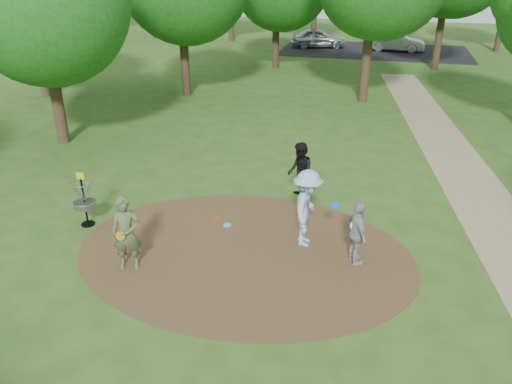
# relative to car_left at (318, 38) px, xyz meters

# --- Properties ---
(ground) EXTENTS (100.00, 100.00, 0.00)m
(ground) POSITION_rel_car_left_xyz_m (2.40, -30.38, -0.72)
(ground) COLOR #2D5119
(ground) RESTS_ON ground
(dirt_clearing) EXTENTS (8.40, 8.40, 0.02)m
(dirt_clearing) POSITION_rel_car_left_xyz_m (2.40, -30.38, -0.71)
(dirt_clearing) COLOR #47301C
(dirt_clearing) RESTS_ON ground
(footpath) EXTENTS (7.55, 39.89, 0.01)m
(footpath) POSITION_rel_car_left_xyz_m (8.90, -28.38, -0.72)
(footpath) COLOR #8C7A5B
(footpath) RESTS_ON ground
(parking_lot) EXTENTS (14.00, 8.00, 0.01)m
(parking_lot) POSITION_rel_car_left_xyz_m (4.40, -0.38, -0.72)
(parking_lot) COLOR black
(parking_lot) RESTS_ON ground
(player_observer_with_disc) EXTENTS (0.77, 0.63, 1.82)m
(player_observer_with_disc) POSITION_rel_car_left_xyz_m (-0.03, -31.66, 0.19)
(player_observer_with_disc) COLOR #4D6037
(player_observer_with_disc) RESTS_ON ground
(player_throwing_with_disc) EXTENTS (1.18, 1.30, 2.01)m
(player_throwing_with_disc) POSITION_rel_car_left_xyz_m (3.80, -29.58, 0.28)
(player_throwing_with_disc) COLOR #94B1DC
(player_throwing_with_disc) RESTS_ON ground
(player_walking_with_disc) EXTENTS (0.94, 1.05, 1.78)m
(player_walking_with_disc) POSITION_rel_car_left_xyz_m (3.20, -27.11, 0.17)
(player_walking_with_disc) COLOR black
(player_walking_with_disc) RESTS_ON ground
(player_waiting_with_disc) EXTENTS (0.75, 1.01, 1.59)m
(player_waiting_with_disc) POSITION_rel_car_left_xyz_m (5.08, -30.17, 0.08)
(player_waiting_with_disc) COLOR #98989B
(player_waiting_with_disc) RESTS_ON ground
(disc_ground_cyan) EXTENTS (0.22, 0.22, 0.02)m
(disc_ground_cyan) POSITION_rel_car_left_xyz_m (1.60, -29.21, -0.69)
(disc_ground_cyan) COLOR #19CCCD
(disc_ground_cyan) RESTS_ON dirt_clearing
(disc_ground_red) EXTENTS (0.22, 0.22, 0.02)m
(disc_ground_red) POSITION_rel_car_left_xyz_m (1.21, -28.90, -0.69)
(disc_ground_red) COLOR #BD3512
(disc_ground_red) RESTS_ON dirt_clearing
(car_left) EXTENTS (4.50, 2.59, 1.44)m
(car_left) POSITION_rel_car_left_xyz_m (0.00, 0.00, 0.00)
(car_left) COLOR #AFB4B7
(car_left) RESTS_ON ground
(car_right) EXTENTS (4.20, 1.71, 1.35)m
(car_right) POSITION_rel_car_left_xyz_m (5.98, -0.21, -0.04)
(car_right) COLOR #95979C
(car_right) RESTS_ON ground
(disc_golf_basket) EXTENTS (0.63, 0.63, 1.54)m
(disc_golf_basket) POSITION_rel_car_left_xyz_m (-2.10, -30.08, 0.15)
(disc_golf_basket) COLOR black
(disc_golf_basket) RESTS_ON ground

